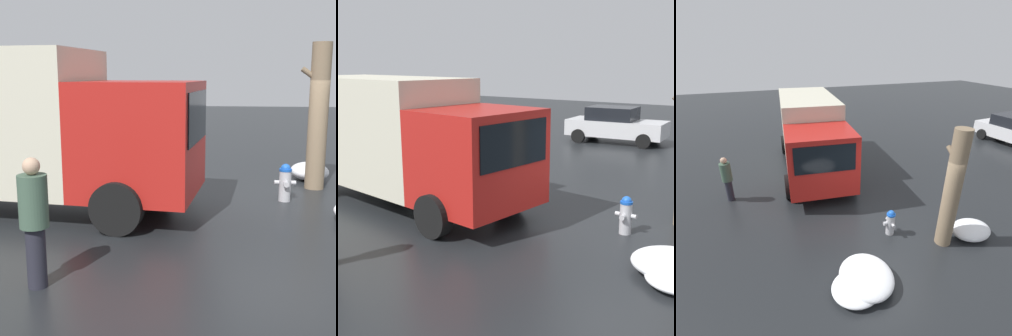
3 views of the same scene
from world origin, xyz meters
The scene contains 4 objects.
ground_plane centered at (0.00, 0.00, 0.00)m, with size 60.00×60.00×0.00m, color black.
fire_hydrant centered at (0.00, 0.00, 0.41)m, with size 0.45×0.35×0.80m.
delivery_truck centered at (5.47, 0.99, 1.67)m, with size 7.26×3.22×3.09m.
parked_car centered at (4.56, -10.53, 0.79)m, with size 4.30×2.31×1.56m.
Camera 2 is at (-3.25, 8.86, 3.46)m, focal length 50.00 mm.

